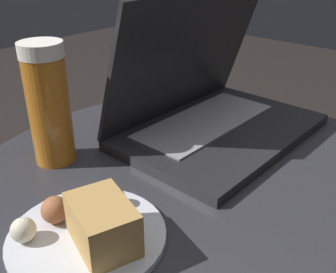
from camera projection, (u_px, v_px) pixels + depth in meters
table at (199, 256)px, 0.66m from camera, size 0.74×0.74×0.52m
laptop at (209, 106)px, 0.73m from camera, size 0.38×0.25×0.26m
beer_glass at (49, 104)px, 0.61m from camera, size 0.07×0.07×0.20m
snack_plate at (90, 229)px, 0.47m from camera, size 0.19×0.19×0.07m
fork at (123, 254)px, 0.46m from camera, size 0.14×0.14×0.00m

